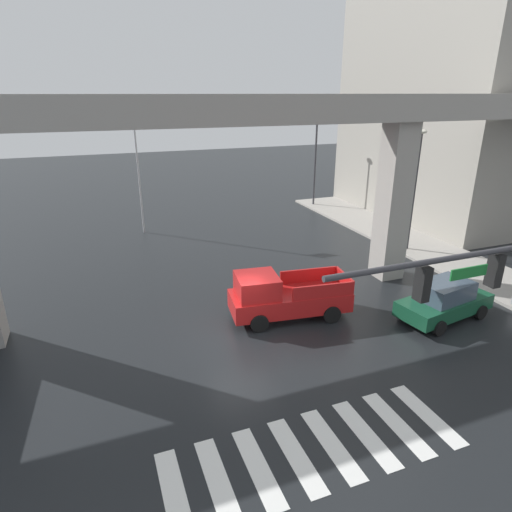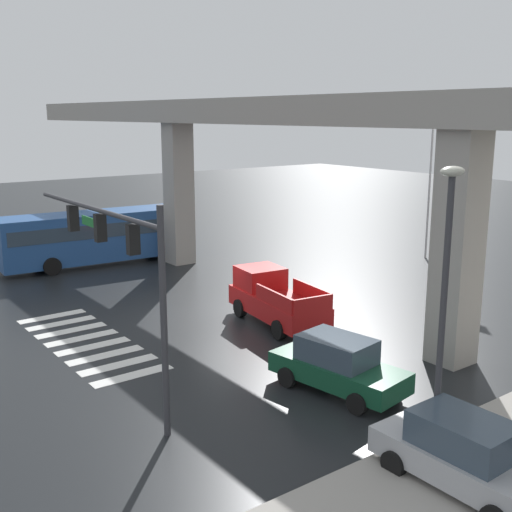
# 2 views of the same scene
# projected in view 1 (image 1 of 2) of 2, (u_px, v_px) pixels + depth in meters

# --- Properties ---
(ground_plane) EXTENTS (120.00, 120.00, 0.00)m
(ground_plane) POSITION_uv_depth(u_px,v_px,m) (240.00, 338.00, 17.23)
(ground_plane) COLOR black
(crosswalk_stripes) EXTENTS (8.25, 2.80, 0.01)m
(crosswalk_stripes) POSITION_uv_depth(u_px,v_px,m) (314.00, 450.00, 11.82)
(crosswalk_stripes) COLOR silver
(crosswalk_stripes) RESTS_ON ground
(elevated_overpass) EXTENTS (55.29, 1.92, 9.12)m
(elevated_overpass) POSITION_uv_depth(u_px,v_px,m) (212.00, 131.00, 17.28)
(elevated_overpass) COLOR #9E9991
(elevated_overpass) RESTS_ON ground
(sidewalk_east) EXTENTS (4.00, 36.00, 0.15)m
(sidewalk_east) POSITION_uv_depth(u_px,v_px,m) (472.00, 270.00, 23.69)
(sidewalk_east) COLOR #9E9991
(sidewalk_east) RESTS_ON ground
(pickup_truck) EXTENTS (5.30, 2.56, 2.08)m
(pickup_truck) POSITION_uv_depth(u_px,v_px,m) (283.00, 297.00, 18.47)
(pickup_truck) COLOR red
(pickup_truck) RESTS_ON ground
(sedan_dark_green) EXTENTS (4.52, 2.46, 1.72)m
(sedan_dark_green) POSITION_uv_depth(u_px,v_px,m) (444.00, 300.00, 18.45)
(sedan_dark_green) COLOR #14472D
(sedan_dark_green) RESTS_ON ground
(street_lamp_mid_block) EXTENTS (0.44, 0.70, 7.24)m
(street_lamp_mid_block) POSITION_uv_depth(u_px,v_px,m) (416.00, 177.00, 25.15)
(street_lamp_mid_block) COLOR #38383D
(street_lamp_mid_block) RESTS_ON ground
(street_lamp_far_north) EXTENTS (0.44, 0.70, 7.24)m
(street_lamp_far_north) POSITION_uv_depth(u_px,v_px,m) (316.00, 152.00, 35.79)
(street_lamp_far_north) COLOR #38383D
(street_lamp_far_north) RESTS_ON ground
(flagpole) EXTENTS (1.16, 0.12, 9.02)m
(flagpole) POSITION_uv_depth(u_px,v_px,m) (139.00, 156.00, 28.45)
(flagpole) COLOR silver
(flagpole) RESTS_ON ground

